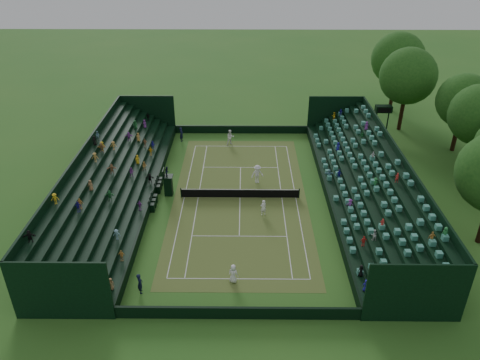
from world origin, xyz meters
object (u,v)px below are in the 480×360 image
at_px(tennis_net, 240,193).
at_px(player_near_west, 233,274).
at_px(umpire_chair, 168,183).
at_px(player_near_east, 263,208).
at_px(player_far_west, 230,137).
at_px(player_far_east, 257,174).

distance_m(tennis_net, player_near_west, 12.19).
bearing_deg(umpire_chair, player_near_east, -21.11).
xyz_separation_m(tennis_net, player_far_west, (-1.28, 12.39, 0.42)).
bearing_deg(player_near_west, player_near_east, -83.38).
height_order(tennis_net, player_near_east, player_near_east).
distance_m(player_far_west, player_far_east, 9.81).
xyz_separation_m(umpire_chair, player_near_east, (9.26, -3.57, -0.53)).
bearing_deg(tennis_net, player_far_east, 60.15).
bearing_deg(player_far_east, umpire_chair, 177.25).
height_order(tennis_net, umpire_chair, umpire_chair).
distance_m(umpire_chair, player_far_west, 13.20).
bearing_deg(player_near_west, umpire_chair, -40.02).
relative_size(tennis_net, player_far_east, 5.81).
bearing_deg(umpire_chair, player_far_east, 15.87).
xyz_separation_m(tennis_net, player_near_east, (2.17, -3.03, 0.28)).
xyz_separation_m(umpire_chair, player_far_west, (5.80, 11.85, -0.39)).
distance_m(umpire_chair, player_near_west, 14.39).
xyz_separation_m(tennis_net, player_far_east, (1.76, 3.06, 0.48)).
distance_m(umpire_chair, player_near_east, 9.93).
relative_size(tennis_net, umpire_chair, 3.73).
distance_m(tennis_net, player_near_east, 3.73).
bearing_deg(player_near_west, tennis_net, -69.59).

